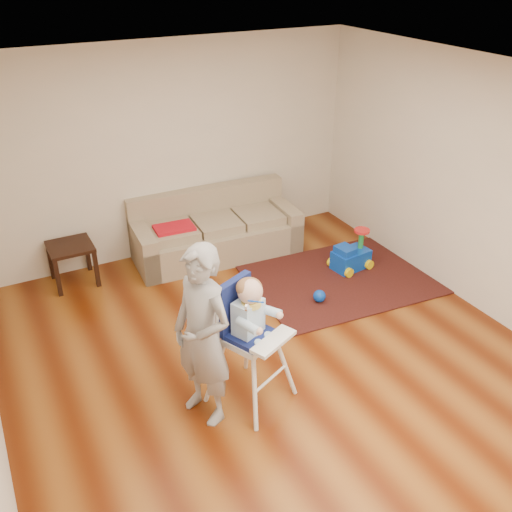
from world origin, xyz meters
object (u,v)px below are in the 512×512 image
high_chair (250,343)px  adult (203,337)px  sofa (216,226)px  toy_ball (319,296)px  side_table (73,264)px  ride_on_toy (352,250)px

high_chair → adult: adult is taller
adult → sofa: bearing=133.0°
sofa → high_chair: size_ratio=1.74×
adult → toy_ball: bearing=97.6°
side_table → high_chair: bearing=-70.8°
toy_ball → adult: adult is taller
ride_on_toy → high_chair: high_chair is taller
side_table → adult: bearing=-79.0°
sofa → high_chair: bearing=-104.2°
side_table → toy_ball: side_table is taller
toy_ball → high_chair: size_ratio=0.11×
toy_ball → adult: bearing=-151.5°
ride_on_toy → toy_ball: (-0.78, -0.47, -0.18)m
sofa → high_chair: high_chair is taller
toy_ball → high_chair: (-1.41, -1.01, 0.52)m
toy_ball → high_chair: bearing=-144.4°
high_chair → adult: 0.48m
side_table → adult: 2.88m
ride_on_toy → sofa: bearing=132.1°
sofa → side_table: 1.83m
sofa → adult: bearing=-112.3°
side_table → high_chair: high_chair is taller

